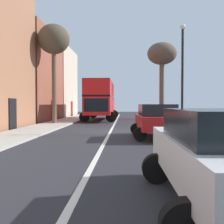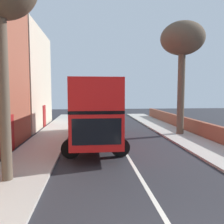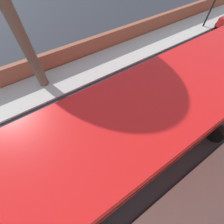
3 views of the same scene
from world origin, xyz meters
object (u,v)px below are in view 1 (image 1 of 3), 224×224
object	(u,v)px
street_tree_left_2	(54,41)
lamppost_right	(182,69)
double_decker_bus	(101,98)
parked_car_white_right_0	(222,152)
parked_car_red_right_1	(156,119)
street_tree_right_1	(162,56)

from	to	relation	value
street_tree_left_2	lamppost_right	world-z (taller)	street_tree_left_2
double_decker_bus	parked_car_white_right_0	distance (m)	24.49
street_tree_left_2	lamppost_right	xyz separation A→B (m)	(9.38, -6.20, -3.18)
double_decker_bus	street_tree_left_2	bearing A→B (deg)	-117.64
parked_car_red_right_1	parked_car_white_right_0	bearing A→B (deg)	-90.01
street_tree_right_1	double_decker_bus	bearing A→B (deg)	-163.46
parked_car_red_right_1	street_tree_right_1	xyz separation A→B (m)	(2.62, 16.97, 6.26)
parked_car_red_right_1	street_tree_left_2	xyz separation A→B (m)	(-7.58, 8.49, 6.02)
double_decker_bus	street_tree_right_1	bearing A→B (deg)	16.54
parked_car_white_right_0	street_tree_right_1	world-z (taller)	street_tree_right_1
double_decker_bus	lamppost_right	distance (m)	14.08
street_tree_right_1	lamppost_right	bearing A→B (deg)	-93.20
parked_car_red_right_1	double_decker_bus	bearing A→B (deg)	105.71
parked_car_white_right_0	street_tree_right_1	distance (m)	26.99
street_tree_right_1	street_tree_left_2	world-z (taller)	street_tree_right_1
parked_car_white_right_0	lamppost_right	size ratio (longest dim) A/B	0.70
parked_car_red_right_1	lamppost_right	size ratio (longest dim) A/B	0.69
street_tree_right_1	lamppost_right	distance (m)	15.09
street_tree_left_2	parked_car_white_right_0	bearing A→B (deg)	-66.76
double_decker_bus	street_tree_left_2	world-z (taller)	street_tree_left_2
street_tree_right_1	parked_car_white_right_0	bearing A→B (deg)	-95.73
street_tree_left_2	lamppost_right	distance (m)	11.68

